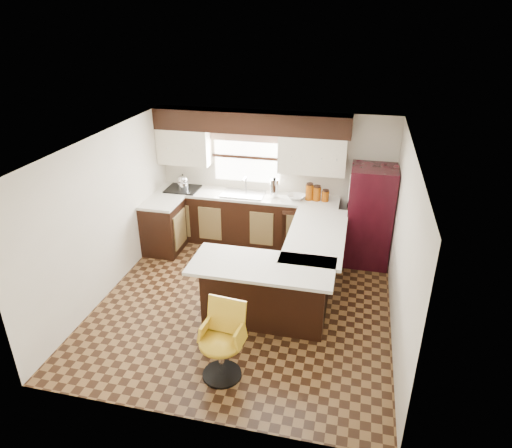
% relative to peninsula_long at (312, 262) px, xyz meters
% --- Properties ---
extents(floor, '(4.40, 4.40, 0.00)m').
position_rel_peninsula_long_xyz_m(floor, '(-0.90, -0.62, -0.45)').
color(floor, '#49301A').
rests_on(floor, ground).
extents(ceiling, '(4.40, 4.40, 0.00)m').
position_rel_peninsula_long_xyz_m(ceiling, '(-0.90, -0.62, 1.95)').
color(ceiling, silver).
rests_on(ceiling, wall_back).
extents(wall_back, '(4.40, 0.00, 4.40)m').
position_rel_peninsula_long_xyz_m(wall_back, '(-0.90, 1.58, 0.75)').
color(wall_back, beige).
rests_on(wall_back, floor).
extents(wall_front, '(4.40, 0.00, 4.40)m').
position_rel_peninsula_long_xyz_m(wall_front, '(-0.90, -2.83, 0.75)').
color(wall_front, beige).
rests_on(wall_front, floor).
extents(wall_left, '(0.00, 4.40, 4.40)m').
position_rel_peninsula_long_xyz_m(wall_left, '(-3.00, -0.62, 0.75)').
color(wall_left, beige).
rests_on(wall_left, floor).
extents(wall_right, '(0.00, 4.40, 4.40)m').
position_rel_peninsula_long_xyz_m(wall_right, '(1.20, -0.62, 0.75)').
color(wall_right, beige).
rests_on(wall_right, floor).
extents(base_cab_back, '(3.30, 0.60, 0.90)m').
position_rel_peninsula_long_xyz_m(base_cab_back, '(-1.35, 1.28, 0.00)').
color(base_cab_back, black).
rests_on(base_cab_back, floor).
extents(base_cab_left, '(0.60, 0.70, 0.90)m').
position_rel_peninsula_long_xyz_m(base_cab_left, '(-2.70, 0.62, 0.00)').
color(base_cab_left, black).
rests_on(base_cab_left, floor).
extents(counter_back, '(3.30, 0.60, 0.04)m').
position_rel_peninsula_long_xyz_m(counter_back, '(-1.35, 1.28, 0.47)').
color(counter_back, silver).
rests_on(counter_back, base_cab_back).
extents(counter_left, '(0.60, 0.70, 0.04)m').
position_rel_peninsula_long_xyz_m(counter_left, '(-2.70, 0.62, 0.47)').
color(counter_left, silver).
rests_on(counter_left, base_cab_left).
extents(soffit, '(3.40, 0.35, 0.36)m').
position_rel_peninsula_long_xyz_m(soffit, '(-1.30, 1.40, 1.77)').
color(soffit, black).
rests_on(soffit, wall_back).
extents(upper_cab_left, '(0.94, 0.35, 0.64)m').
position_rel_peninsula_long_xyz_m(upper_cab_left, '(-2.52, 1.40, 1.27)').
color(upper_cab_left, beige).
rests_on(upper_cab_left, wall_back).
extents(upper_cab_right, '(1.14, 0.35, 0.64)m').
position_rel_peninsula_long_xyz_m(upper_cab_right, '(-0.22, 1.40, 1.27)').
color(upper_cab_right, beige).
rests_on(upper_cab_right, wall_back).
extents(window_pane, '(1.20, 0.02, 0.90)m').
position_rel_peninsula_long_xyz_m(window_pane, '(-1.40, 1.56, 1.10)').
color(window_pane, white).
rests_on(window_pane, wall_back).
extents(valance, '(1.30, 0.06, 0.18)m').
position_rel_peninsula_long_xyz_m(valance, '(-1.40, 1.52, 1.49)').
color(valance, '#D19B93').
rests_on(valance, wall_back).
extents(sink, '(0.75, 0.45, 0.03)m').
position_rel_peninsula_long_xyz_m(sink, '(-1.40, 1.25, 0.51)').
color(sink, '#B2B2B7').
rests_on(sink, counter_back).
extents(dishwasher, '(0.58, 0.03, 0.78)m').
position_rel_peninsula_long_xyz_m(dishwasher, '(-0.35, 0.99, -0.02)').
color(dishwasher, black).
rests_on(dishwasher, floor).
extents(cooktop, '(0.58, 0.50, 0.02)m').
position_rel_peninsula_long_xyz_m(cooktop, '(-2.55, 1.25, 0.51)').
color(cooktop, black).
rests_on(cooktop, counter_back).
extents(peninsula_long, '(0.60, 1.95, 0.90)m').
position_rel_peninsula_long_xyz_m(peninsula_long, '(0.00, 0.00, 0.00)').
color(peninsula_long, black).
rests_on(peninsula_long, floor).
extents(peninsula_return, '(1.65, 0.60, 0.90)m').
position_rel_peninsula_long_xyz_m(peninsula_return, '(-0.53, -0.97, 0.00)').
color(peninsula_return, black).
rests_on(peninsula_return, floor).
extents(counter_pen_long, '(0.84, 1.95, 0.04)m').
position_rel_peninsula_long_xyz_m(counter_pen_long, '(0.05, 0.00, 0.47)').
color(counter_pen_long, silver).
rests_on(counter_pen_long, peninsula_long).
extents(counter_pen_return, '(1.89, 0.84, 0.04)m').
position_rel_peninsula_long_xyz_m(counter_pen_return, '(-0.55, -1.06, 0.47)').
color(counter_pen_return, silver).
rests_on(counter_pen_return, peninsula_return).
extents(refrigerator, '(0.72, 0.70, 1.69)m').
position_rel_peninsula_long_xyz_m(refrigerator, '(0.82, 1.04, 0.40)').
color(refrigerator, black).
rests_on(refrigerator, floor).
extents(bar_chair, '(0.56, 0.56, 0.95)m').
position_rel_peninsula_long_xyz_m(bar_chair, '(-0.79, -2.13, 0.03)').
color(bar_chair, gold).
rests_on(bar_chair, floor).
extents(kettle, '(0.20, 0.20, 0.27)m').
position_rel_peninsula_long_xyz_m(kettle, '(-2.53, 1.26, 0.66)').
color(kettle, silver).
rests_on(kettle, cooktop).
extents(percolator, '(0.14, 0.14, 0.33)m').
position_rel_peninsula_long_xyz_m(percolator, '(-0.84, 1.28, 0.66)').
color(percolator, silver).
rests_on(percolator, counter_back).
extents(mixing_bowl, '(0.32, 0.32, 0.07)m').
position_rel_peninsula_long_xyz_m(mixing_bowl, '(-0.44, 1.28, 0.53)').
color(mixing_bowl, white).
rests_on(mixing_bowl, counter_back).
extents(canister_large, '(0.13, 0.13, 0.27)m').
position_rel_peninsula_long_xyz_m(canister_large, '(-0.23, 1.30, 0.63)').
color(canister_large, '#8D4006').
rests_on(canister_large, counter_back).
extents(canister_med, '(0.14, 0.14, 0.24)m').
position_rel_peninsula_long_xyz_m(canister_med, '(-0.10, 1.30, 0.62)').
color(canister_med, '#8D4006').
rests_on(canister_med, counter_back).
extents(canister_small, '(0.13, 0.13, 0.18)m').
position_rel_peninsula_long_xyz_m(canister_small, '(0.05, 1.30, 0.58)').
color(canister_small, '#8D4006').
rests_on(canister_small, counter_back).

